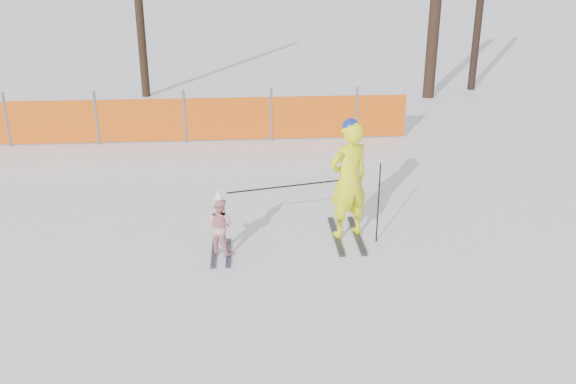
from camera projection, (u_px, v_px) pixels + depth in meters
name	position (u px, v px, depth m)	size (l,w,h in m)	color
ground	(290.00, 268.00, 9.38)	(120.00, 120.00, 0.00)	white
adult	(348.00, 180.00, 9.98)	(0.81, 1.38, 1.97)	black
child	(220.00, 225.00, 9.61)	(0.55, 0.93, 1.07)	black
ski_poles	(325.00, 194.00, 9.81)	(2.35, 0.43, 1.31)	black
safety_fence	(76.00, 121.00, 14.63)	(15.20, 0.06, 1.25)	#595960
tree_trunks	(374.00, 0.00, 18.35)	(10.27, 1.20, 5.70)	black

